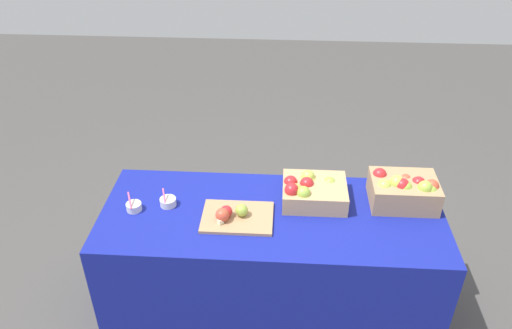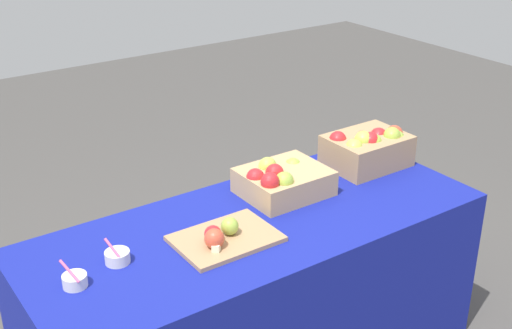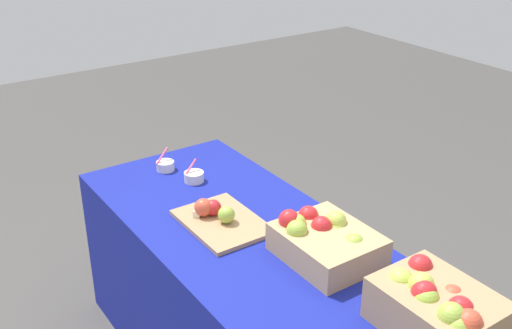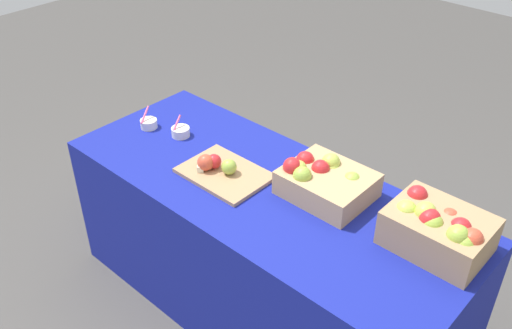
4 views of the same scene
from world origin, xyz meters
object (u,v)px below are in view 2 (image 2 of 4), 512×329
apple_crate_left (368,148)px  cutting_board_front (223,237)px  apple_crate_middle (281,180)px  sample_bowl_near (75,280)px  sample_bowl_mid (117,257)px

apple_crate_left → cutting_board_front: size_ratio=0.95×
apple_crate_left → apple_crate_middle: size_ratio=1.02×
apple_crate_left → sample_bowl_near: apple_crate_left is taller
apple_crate_middle → sample_bowl_mid: (-0.81, -0.10, -0.04)m
apple_crate_left → sample_bowl_near: 1.51m
cutting_board_front → sample_bowl_mid: sample_bowl_mid is taller
cutting_board_front → sample_bowl_near: (-0.57, 0.05, -0.00)m
apple_crate_middle → cutting_board_front: (-0.42, -0.20, -0.04)m
cutting_board_front → sample_bowl_near: 0.57m
apple_crate_middle → sample_bowl_near: apple_crate_middle is taller
sample_bowl_near → sample_bowl_mid: 0.19m
apple_crate_middle → sample_bowl_mid: size_ratio=3.65×
apple_crate_left → cutting_board_front: apple_crate_left is taller
sample_bowl_near → sample_bowl_mid: (0.18, 0.05, -0.00)m
apple_crate_left → apple_crate_middle: apple_crate_left is taller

